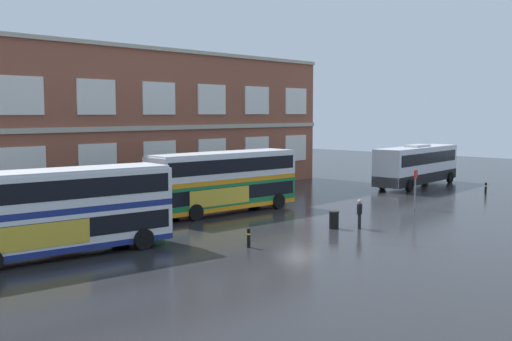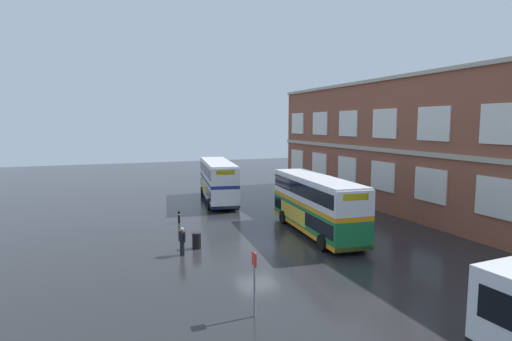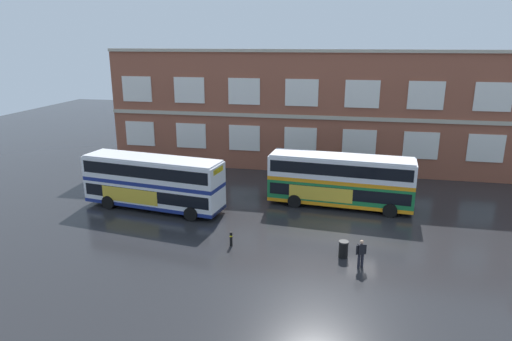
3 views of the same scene
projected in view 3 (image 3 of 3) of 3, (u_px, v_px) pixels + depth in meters
The scene contains 7 objects.
ground_plane at pixel (359, 222), 32.16m from camera, with size 120.00×120.00×0.00m, color #232326.
brick_terminal_building at pixel (332, 109), 46.14m from camera, with size 44.59×8.19×11.79m.
double_decker_near at pixel (153, 182), 34.29m from camera, with size 11.26×4.15×4.07m.
double_decker_middle at pixel (340, 180), 34.75m from camera, with size 11.18×3.55×4.07m.
waiting_passenger at pixel (361, 252), 25.55m from camera, with size 0.62×0.38×1.70m.
station_litter_bin at pixel (343, 249), 26.88m from camera, with size 0.60×0.60×1.03m.
safety_bollard_east at pixel (231, 239), 28.35m from camera, with size 0.19×0.19×0.95m.
Camera 3 is at (-1.26, -28.73, 12.52)m, focal length 31.53 mm.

